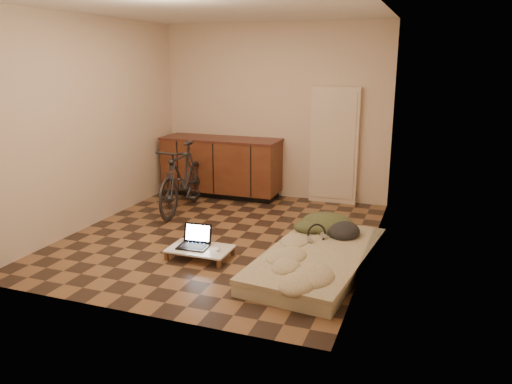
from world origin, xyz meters
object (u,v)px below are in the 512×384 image
(futon, at_px, (317,259))
(bicycle, at_px, (182,174))
(lap_desk, at_px, (200,249))
(laptop, at_px, (195,242))

(futon, bearing_deg, bicycle, 156.42)
(bicycle, xyz_separation_m, lap_desk, (0.98, -1.47, -0.43))
(futon, height_order, laptop, laptop)
(futon, bearing_deg, laptop, -167.08)
(bicycle, bearing_deg, lap_desk, -62.44)
(futon, distance_m, laptop, 1.34)
(bicycle, relative_size, lap_desk, 2.43)
(futon, height_order, lap_desk, futon)
(lap_desk, bearing_deg, laptop, 153.52)
(lap_desk, relative_size, laptop, 1.96)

